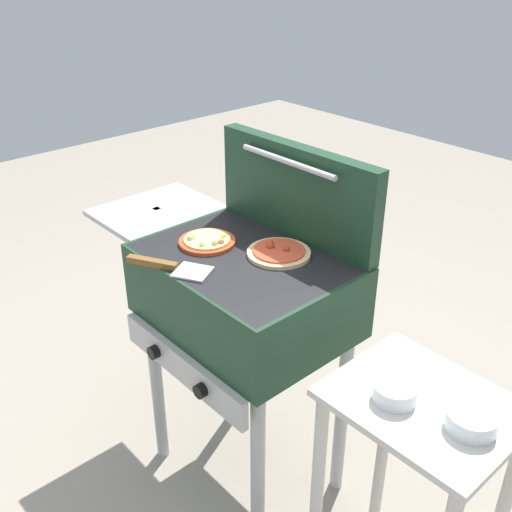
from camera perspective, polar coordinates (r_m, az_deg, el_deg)
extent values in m
plane|color=gray|center=(2.38, -0.85, -19.46)|extent=(8.00, 8.00, 0.00)
cube|color=#193823|center=(1.88, -1.02, -3.23)|extent=(0.64, 0.48, 0.24)
cube|color=black|center=(1.82, -1.05, -0.11)|extent=(0.61, 0.46, 0.01)
cube|color=#ADADAD|center=(2.17, -9.39, 4.25)|extent=(0.32, 0.41, 0.02)
cube|color=#ADADAD|center=(2.22, -9.17, 1.63)|extent=(0.02, 0.02, 0.24)
cube|color=#ADADAD|center=(1.85, -6.97, -10.43)|extent=(0.58, 0.02, 0.10)
cylinder|color=black|center=(1.92, -9.67, -8.99)|extent=(0.04, 0.02, 0.04)
cylinder|color=black|center=(1.76, -5.29, -12.60)|extent=(0.04, 0.02, 0.04)
cylinder|color=#ADADAD|center=(2.23, -9.36, -12.08)|extent=(0.04, 0.04, 0.66)
cylinder|color=#ADADAD|center=(1.92, 0.17, -20.07)|extent=(0.04, 0.04, 0.66)
cylinder|color=#ADADAD|center=(2.40, -1.74, -8.31)|extent=(0.04, 0.04, 0.66)
cylinder|color=#ADADAD|center=(2.11, 8.11, -14.74)|extent=(0.04, 0.04, 0.66)
cube|color=#193823|center=(1.89, 3.87, 6.08)|extent=(0.63, 0.06, 0.30)
cylinder|color=#B7B7BC|center=(1.82, 2.97, 8.94)|extent=(0.38, 0.02, 0.02)
cylinder|color=#C64723|center=(1.90, -4.65, 1.35)|extent=(0.18, 0.18, 0.01)
cylinder|color=#EDD17A|center=(1.89, -4.66, 1.59)|extent=(0.15, 0.15, 0.01)
sphere|color=#F2C16E|center=(1.85, -3.93, 1.23)|extent=(0.02, 0.02, 0.02)
sphere|color=#F2ED6A|center=(1.90, -3.09, 1.93)|extent=(0.02, 0.02, 0.02)
sphere|color=#E8EF75|center=(1.85, -5.13, 1.09)|extent=(0.02, 0.02, 0.02)
sphere|color=#C2DE80|center=(1.90, -6.11, 1.86)|extent=(0.02, 0.02, 0.02)
sphere|color=#C4D379|center=(1.89, -6.25, 1.71)|extent=(0.02, 0.02, 0.02)
sphere|color=tan|center=(1.86, -3.33, 1.39)|extent=(0.02, 0.02, 0.02)
cylinder|color=beige|center=(1.82, 2.17, 0.27)|extent=(0.19, 0.19, 0.01)
cylinder|color=#D14C2D|center=(1.82, 2.18, 0.52)|extent=(0.16, 0.16, 0.01)
sphere|color=#B93A26|center=(1.83, 1.34, 0.96)|extent=(0.03, 0.03, 0.03)
sphere|color=#B43D2D|center=(1.81, 2.88, 0.66)|extent=(0.02, 0.02, 0.02)
sphere|color=red|center=(1.84, 1.31, 1.18)|extent=(0.02, 0.02, 0.02)
cube|color=#B7BABF|center=(1.74, -6.03, -1.50)|extent=(0.13, 0.13, 0.01)
cube|color=brown|center=(1.79, -9.81, -0.62)|extent=(0.15, 0.10, 0.02)
cube|color=beige|center=(1.55, 15.65, -13.35)|extent=(0.44, 0.36, 0.02)
cylinder|color=beige|center=(1.81, 5.76, -21.94)|extent=(0.04, 0.04, 0.75)
cylinder|color=beige|center=(1.98, 11.98, -17.13)|extent=(0.04, 0.04, 0.75)
cylinder|color=silver|center=(1.49, 19.70, -14.49)|extent=(0.12, 0.12, 0.04)
cylinder|color=#996B47|center=(1.49, 19.65, -14.68)|extent=(0.10, 0.10, 0.02)
cylinder|color=silver|center=(1.52, 13.03, -12.43)|extent=(0.11, 0.11, 0.04)
cylinder|color=#4C7533|center=(1.52, 13.00, -12.63)|extent=(0.09, 0.09, 0.02)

